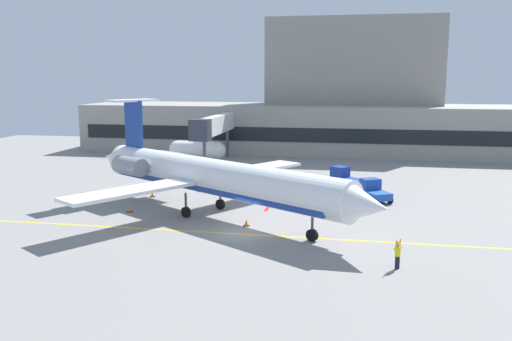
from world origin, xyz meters
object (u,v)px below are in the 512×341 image
at_px(pushback_tractor, 179,172).
at_px(marshaller, 398,254).
at_px(belt_loader, 373,191).
at_px(fuel_tank, 197,150).
at_px(regional_jet, 209,176).
at_px(baggage_tug, 344,176).

bearing_deg(pushback_tractor, marshaller, -47.88).
distance_m(belt_loader, fuel_tank, 31.68).
distance_m(regional_jet, baggage_tug, 19.27).
xyz_separation_m(belt_loader, fuel_tank, (-23.91, 20.77, 0.63)).
relative_size(fuel_tank, marshaller, 4.45).
bearing_deg(regional_jet, baggage_tug, 54.93).
height_order(regional_jet, belt_loader, regional_jet).
xyz_separation_m(regional_jet, pushback_tractor, (-7.64, 14.39, -2.38)).
relative_size(baggage_tug, fuel_tank, 0.51).
xyz_separation_m(belt_loader, marshaller, (1.08, -18.80, 0.01)).
bearing_deg(belt_loader, regional_jet, -149.81).
xyz_separation_m(pushback_tractor, belt_loader, (21.59, -6.27, -0.05)).
height_order(belt_loader, fuel_tank, fuel_tank).
bearing_deg(regional_jet, marshaller, -35.40).
distance_m(regional_jet, marshaller, 18.60).
bearing_deg(baggage_tug, pushback_tractor, -176.16).
height_order(pushback_tractor, belt_loader, pushback_tractor).
relative_size(regional_jet, belt_loader, 7.76).
relative_size(regional_jet, fuel_tank, 3.58).
bearing_deg(belt_loader, marshaller, -86.71).
distance_m(pushback_tractor, marshaller, 33.80).
bearing_deg(pushback_tractor, baggage_tug, 3.84).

